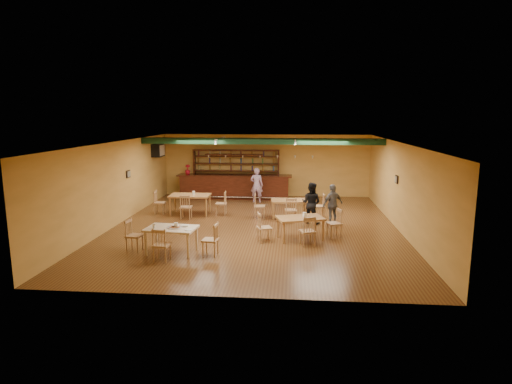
# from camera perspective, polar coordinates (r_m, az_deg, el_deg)

# --- Properties ---
(floor) EXTENTS (12.00, 12.00, 0.00)m
(floor) POSITION_cam_1_polar(r_m,az_deg,el_deg) (15.27, -0.16, -4.65)
(floor) COLOR #522F17
(floor) RESTS_ON ground
(ceiling_beam) EXTENTS (10.00, 0.30, 0.25)m
(ceiling_beam) POSITION_cam_1_polar(r_m,az_deg,el_deg) (17.58, 0.67, 6.81)
(ceiling_beam) COLOR #11331A
(ceiling_beam) RESTS_ON ceiling
(track_rail_left) EXTENTS (0.05, 2.50, 0.05)m
(track_rail_left) POSITION_cam_1_polar(r_m,az_deg,el_deg) (18.39, -4.83, 7.15)
(track_rail_left) COLOR silver
(track_rail_left) RESTS_ON ceiling
(track_rail_right) EXTENTS (0.05, 2.50, 0.05)m
(track_rail_right) POSITION_cam_1_polar(r_m,az_deg,el_deg) (18.12, 5.27, 7.09)
(track_rail_right) COLOR silver
(track_rail_right) RESTS_ON ceiling
(ac_unit) EXTENTS (0.34, 0.70, 0.48)m
(ac_unit) POSITION_cam_1_polar(r_m,az_deg,el_deg) (19.93, -12.97, 5.46)
(ac_unit) COLOR silver
(ac_unit) RESTS_ON wall_left
(picture_left) EXTENTS (0.04, 0.34, 0.28)m
(picture_left) POSITION_cam_1_polar(r_m,az_deg,el_deg) (17.07, -16.72, 2.32)
(picture_left) COLOR black
(picture_left) RESTS_ON wall_left
(picture_right) EXTENTS (0.04, 0.34, 0.28)m
(picture_right) POSITION_cam_1_polar(r_m,az_deg,el_deg) (15.78, 18.30, 1.61)
(picture_right) COLOR black
(picture_right) RESTS_ON wall_right
(bar_counter) EXTENTS (5.42, 0.85, 1.13)m
(bar_counter) POSITION_cam_1_polar(r_m,az_deg,el_deg) (20.32, -2.88, 0.73)
(bar_counter) COLOR black
(bar_counter) RESTS_ON ground
(back_bar_hutch) EXTENTS (4.19, 0.40, 2.28)m
(back_bar_hutch) POSITION_cam_1_polar(r_m,az_deg,el_deg) (20.85, -2.66, 2.57)
(back_bar_hutch) COLOR black
(back_bar_hutch) RESTS_ON ground
(poinsettia) EXTENTS (0.33, 0.33, 0.47)m
(poinsettia) POSITION_cam_1_polar(r_m,az_deg,el_deg) (20.64, -9.14, 3.00)
(poinsettia) COLOR red
(poinsettia) RESTS_ON bar_counter
(dining_table_a) EXTENTS (1.61, 0.98, 0.80)m
(dining_table_a) POSITION_cam_1_polar(r_m,az_deg,el_deg) (17.27, -8.79, -1.66)
(dining_table_a) COLOR olive
(dining_table_a) RESTS_ON ground
(dining_table_b) EXTENTS (1.47, 0.96, 0.70)m
(dining_table_b) POSITION_cam_1_polar(r_m,az_deg,el_deg) (16.56, 4.48, -2.25)
(dining_table_b) COLOR olive
(dining_table_b) RESTS_ON ground
(dining_table_d) EXTENTS (1.65, 1.28, 0.72)m
(dining_table_d) POSITION_cam_1_polar(r_m,az_deg,el_deg) (13.74, 5.90, -4.85)
(dining_table_d) COLOR olive
(dining_table_d) RESTS_ON ground
(near_table) EXTENTS (1.50, 1.05, 0.76)m
(near_table) POSITION_cam_1_polar(r_m,az_deg,el_deg) (12.58, -11.21, -6.35)
(near_table) COLOR #CBAE88
(near_table) RESTS_ON ground
(pizza_tray) EXTENTS (0.51, 0.51, 0.01)m
(pizza_tray) POSITION_cam_1_polar(r_m,az_deg,el_deg) (12.45, -10.83, -4.66)
(pizza_tray) COLOR silver
(pizza_tray) RESTS_ON near_table
(parmesan_shaker) EXTENTS (0.08, 0.08, 0.11)m
(parmesan_shaker) POSITION_cam_1_polar(r_m,az_deg,el_deg) (12.46, -13.49, -4.53)
(parmesan_shaker) COLOR #EAE5C6
(parmesan_shaker) RESTS_ON near_table
(napkin_stack) EXTENTS (0.21, 0.17, 0.03)m
(napkin_stack) POSITION_cam_1_polar(r_m,az_deg,el_deg) (12.57, -9.47, -4.44)
(napkin_stack) COLOR white
(napkin_stack) RESTS_ON near_table
(pizza_server) EXTENTS (0.33, 0.16, 0.00)m
(pizza_server) POSITION_cam_1_polar(r_m,az_deg,el_deg) (12.45, -10.09, -4.59)
(pizza_server) COLOR silver
(pizza_server) RESTS_ON pizza_tray
(side_plate) EXTENTS (0.24, 0.24, 0.01)m
(side_plate) POSITION_cam_1_polar(r_m,az_deg,el_deg) (12.14, -9.01, -4.99)
(side_plate) COLOR white
(side_plate) RESTS_ON near_table
(patron_bar) EXTENTS (0.61, 0.43, 1.58)m
(patron_bar) POSITION_cam_1_polar(r_m,az_deg,el_deg) (19.35, 0.09, 0.93)
(patron_bar) COLOR #88499E
(patron_bar) RESTS_ON ground
(patron_right_a) EXTENTS (0.91, 0.82, 1.52)m
(patron_right_a) POSITION_cam_1_polar(r_m,az_deg,el_deg) (15.70, 7.39, -1.47)
(patron_right_a) COLOR black
(patron_right_a) RESTS_ON ground
(patron_right_b) EXTENTS (0.92, 0.78, 1.48)m
(patron_right_b) POSITION_cam_1_polar(r_m,az_deg,el_deg) (15.66, 10.22, -1.65)
(patron_right_b) COLOR slate
(patron_right_b) RESTS_ON ground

